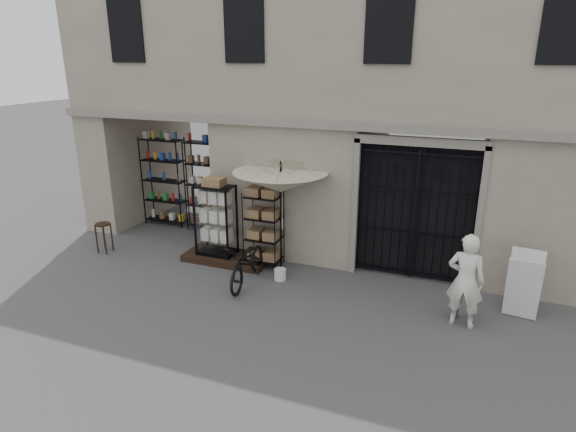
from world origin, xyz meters
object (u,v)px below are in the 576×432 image
at_px(steel_bollard, 456,299).
at_px(easel_sign, 524,285).
at_px(shopkeeper, 460,324).
at_px(bicycle, 248,283).
at_px(wooden_stool, 104,237).
at_px(market_umbrella, 281,176).
at_px(white_bucket, 280,274).
at_px(display_cabinet, 216,224).
at_px(wire_rack, 264,230).

distance_m(steel_bollard, easel_sign, 1.25).
height_order(steel_bollard, shopkeeper, steel_bollard).
relative_size(steel_bollard, shopkeeper, 0.43).
distance_m(bicycle, wooden_stool, 4.05).
relative_size(market_umbrella, easel_sign, 2.43).
bearing_deg(wooden_stool, white_bucket, 1.34).
bearing_deg(market_umbrella, white_bucket, -70.07).
height_order(market_umbrella, steel_bollard, market_umbrella).
distance_m(shopkeeper, easel_sign, 1.38).
relative_size(wooden_stool, easel_sign, 0.61).
height_order(market_umbrella, white_bucket, market_umbrella).
xyz_separation_m(display_cabinet, wire_rack, (1.16, 0.10, -0.03)).
xyz_separation_m(wire_rack, steel_bollard, (4.23, -0.88, -0.48)).
height_order(wire_rack, bicycle, wire_rack).
relative_size(steel_bollard, easel_sign, 0.62).
distance_m(display_cabinet, bicycle, 1.73).
distance_m(wooden_stool, easel_sign, 9.32).
bearing_deg(wire_rack, bicycle, -73.29).
bearing_deg(white_bucket, steel_bollard, -4.96).
distance_m(white_bucket, steel_bollard, 3.62).
xyz_separation_m(shopkeeper, easel_sign, (1.00, 0.71, 0.63)).
bearing_deg(wooden_stool, bicycle, -3.94).
bearing_deg(wire_rack, white_bucket, -28.31).
bearing_deg(shopkeeper, wire_rack, -7.25).
relative_size(white_bucket, wooden_stool, 0.34).
height_order(display_cabinet, bicycle, display_cabinet).
height_order(wire_rack, market_umbrella, market_umbrella).
height_order(wooden_stool, steel_bollard, steel_bollard).
relative_size(market_umbrella, wooden_stool, 3.99).
distance_m(white_bucket, shopkeeper, 3.76).
relative_size(display_cabinet, market_umbrella, 0.61).
bearing_deg(market_umbrella, display_cabinet, -174.25).
bearing_deg(bicycle, white_bucket, 28.82).
relative_size(market_umbrella, steel_bollard, 3.91).
distance_m(market_umbrella, bicycle, 2.38).
height_order(white_bucket, easel_sign, easel_sign).
height_order(market_umbrella, wooden_stool, market_umbrella).
height_order(wire_rack, wooden_stool, wire_rack).
relative_size(display_cabinet, white_bucket, 7.06).
bearing_deg(market_umbrella, steel_bollard, -13.76).
bearing_deg(display_cabinet, shopkeeper, -20.03).
height_order(bicycle, wooden_stool, bicycle).
bearing_deg(wooden_stool, market_umbrella, 9.51).
relative_size(white_bucket, steel_bollard, 0.34).
bearing_deg(wooden_stool, easel_sign, 1.70).
bearing_deg(wire_rack, display_cabinet, -160.98).
bearing_deg(white_bucket, market_umbrella, 109.93).
bearing_deg(easel_sign, market_umbrella, -177.64).
height_order(display_cabinet, shopkeeper, display_cabinet).
bearing_deg(steel_bollard, display_cabinet, 171.77).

